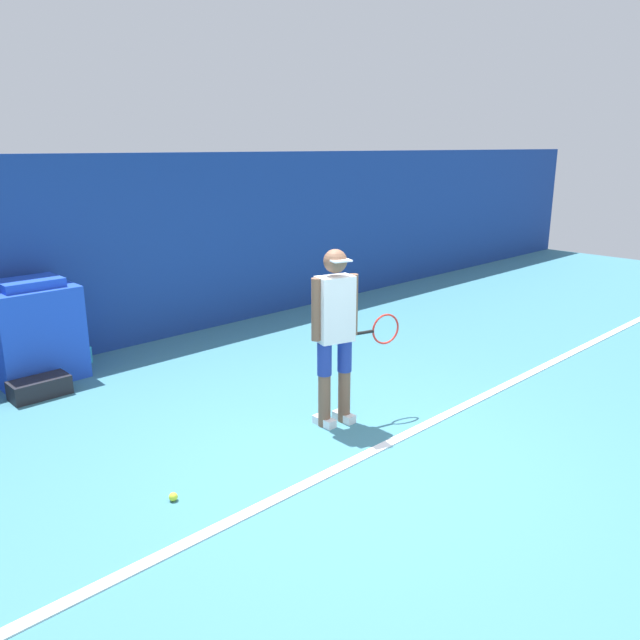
# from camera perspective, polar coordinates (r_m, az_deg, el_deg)

# --- Properties ---
(ground_plane) EXTENTS (24.00, 24.00, 0.00)m
(ground_plane) POSITION_cam_1_polar(r_m,az_deg,el_deg) (5.52, 2.67, -12.65)
(ground_plane) COLOR teal
(back_wall) EXTENTS (24.00, 0.10, 2.53)m
(back_wall) POSITION_cam_1_polar(r_m,az_deg,el_deg) (8.49, -18.70, 5.68)
(back_wall) COLOR navy
(back_wall) RESTS_ON ground_plane
(court_baseline) EXTENTS (21.60, 0.10, 0.01)m
(court_baseline) POSITION_cam_1_polar(r_m,az_deg,el_deg) (5.49, 3.03, -12.75)
(court_baseline) COLOR white
(court_baseline) RESTS_ON ground_plane
(tennis_player) EXTENTS (0.94, 0.36, 1.71)m
(tennis_player) POSITION_cam_1_polar(r_m,az_deg,el_deg) (5.84, 1.47, -0.84)
(tennis_player) COLOR brown
(tennis_player) RESTS_ON ground_plane
(tennis_ball) EXTENTS (0.07, 0.07, 0.07)m
(tennis_ball) POSITION_cam_1_polar(r_m,az_deg,el_deg) (5.07, -13.27, -15.45)
(tennis_ball) COLOR #D1E533
(tennis_ball) RESTS_ON ground_plane
(covered_chair) EXTENTS (0.93, 0.69, 1.19)m
(covered_chair) POSITION_cam_1_polar(r_m,az_deg,el_deg) (7.81, -24.58, -1.00)
(covered_chair) COLOR blue
(covered_chair) RESTS_ON ground_plane
(equipment_bag) EXTENTS (0.60, 0.31, 0.21)m
(equipment_bag) POSITION_cam_1_polar(r_m,az_deg,el_deg) (7.39, -24.25, -5.65)
(equipment_bag) COLOR black
(equipment_bag) RESTS_ON ground_plane
(water_bottle) EXTENTS (0.07, 0.07, 0.23)m
(water_bottle) POSITION_cam_1_polar(r_m,az_deg,el_deg) (8.30, -20.36, -2.96)
(water_bottle) COLOR #33ADD6
(water_bottle) RESTS_ON ground_plane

